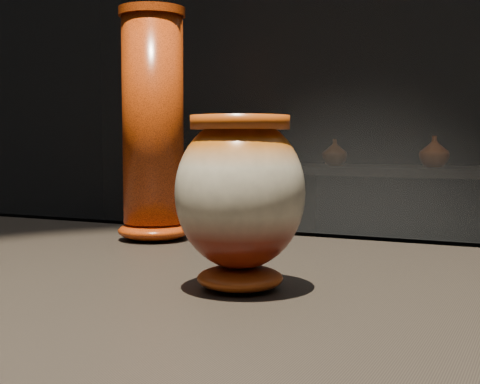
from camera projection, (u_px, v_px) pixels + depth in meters
name	position (u px, v px, depth m)	size (l,w,h in m)	color
main_vase	(240.00, 195.00, 0.73)	(0.19, 0.19, 0.19)	#671709
tall_vase	(153.00, 129.00, 1.09)	(0.14, 0.14, 0.38)	#D0420D
back_shelf	(429.00, 211.00, 4.04)	(2.00, 0.60, 0.90)	black
back_vase_left	(335.00, 152.00, 4.23)	(0.16, 0.16, 0.17)	brown
back_vase_mid	(434.00, 152.00, 3.97)	(0.18, 0.18, 0.19)	#671709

